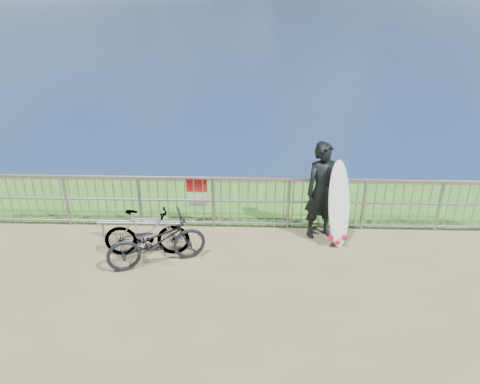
{
  "coord_description": "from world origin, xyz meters",
  "views": [
    {
      "loc": [
        0.29,
        -6.75,
        4.85
      ],
      "look_at": [
        0.04,
        1.2,
        1.0
      ],
      "focal_mm": 35.0,
      "sensor_mm": 36.0,
      "label": 1
    }
  ],
  "objects_px": {
    "surfboard": "(339,208)",
    "bicycle_far": "(147,233)",
    "bicycle_near": "(156,241)",
    "surfer": "(323,191)"
  },
  "relations": [
    {
      "from": "surfer",
      "to": "bicycle_near",
      "type": "bearing_deg",
      "value": -178.9
    },
    {
      "from": "surfer",
      "to": "bicycle_far",
      "type": "distance_m",
      "value": 3.4
    },
    {
      "from": "surfboard",
      "to": "bicycle_far",
      "type": "distance_m",
      "value": 3.59
    },
    {
      "from": "surfer",
      "to": "surfboard",
      "type": "relative_size",
      "value": 1.15
    },
    {
      "from": "surfboard",
      "to": "bicycle_far",
      "type": "bearing_deg",
      "value": -172.06
    },
    {
      "from": "surfboard",
      "to": "bicycle_far",
      "type": "xyz_separation_m",
      "value": [
        -3.54,
        -0.49,
        -0.31
      ]
    },
    {
      "from": "bicycle_near",
      "to": "bicycle_far",
      "type": "height_order",
      "value": "bicycle_far"
    },
    {
      "from": "surfer",
      "to": "bicycle_near",
      "type": "height_order",
      "value": "surfer"
    },
    {
      "from": "bicycle_far",
      "to": "bicycle_near",
      "type": "bearing_deg",
      "value": -145.07
    },
    {
      "from": "surfboard",
      "to": "bicycle_far",
      "type": "height_order",
      "value": "surfboard"
    }
  ]
}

